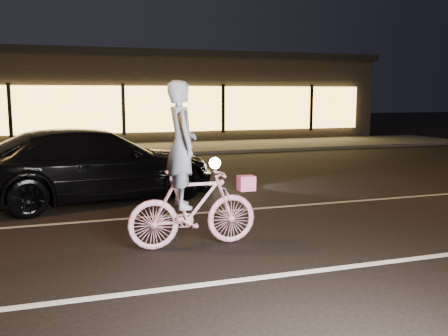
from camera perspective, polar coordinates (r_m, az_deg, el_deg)
name	(u,v)px	position (r m, az deg, el deg)	size (l,w,h in m)	color
ground	(246,241)	(7.75, 2.49, -8.38)	(90.00, 90.00, 0.00)	black
lane_stripe_near	(288,274)	(6.45, 7.32, -11.95)	(60.00, 0.12, 0.01)	silver
lane_stripe_far	(209,212)	(9.58, -1.77, -5.08)	(60.00, 0.10, 0.01)	gray
sidewalk	(130,150)	(20.23, -10.67, 2.09)	(30.00, 4.00, 0.12)	#383533
storefront	(113,96)	(26.04, -12.58, 8.01)	(25.40, 8.42, 4.20)	black
cyclist	(190,189)	(7.30, -3.90, -2.44)	(1.94, 0.67, 2.44)	#EF4077
sedan	(94,165)	(10.89, -14.59, 0.37)	(5.63, 3.25, 1.53)	black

